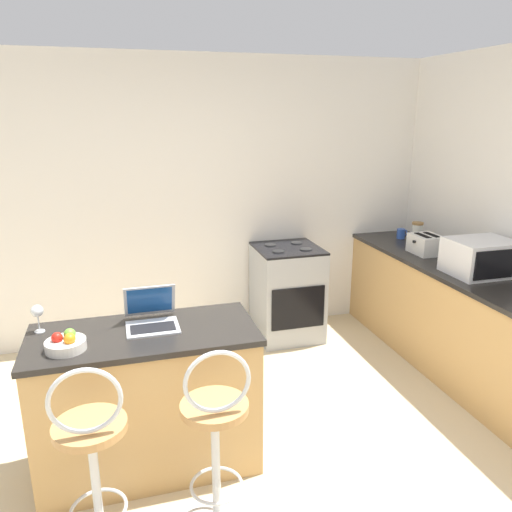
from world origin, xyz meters
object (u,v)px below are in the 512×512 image
Objects in this scene: wine_glass_tall at (37,312)px; fruit_bowl at (66,343)px; toaster at (426,244)px; laptop at (151,315)px; stove_range at (287,292)px; microwave at (481,257)px; mug_blue at (401,234)px; storage_jar at (417,233)px; bar_stool_far at (216,445)px; bar_stool_near at (94,467)px.

fruit_bowl is at bearing -59.74° from wine_glass_tall.
laptop is at bearing -160.11° from toaster.
stove_range is 5.50× the size of wine_glass_tall.
stove_range is 4.25× the size of fruit_bowl.
mug_blue is (0.03, 1.17, -0.09)m from microwave.
storage_jar is 0.96× the size of fruit_bowl.
wine_glass_tall reaches higher than fruit_bowl.
mug_blue is at bearing 29.34° from laptop.
storage_jar is 0.21m from mug_blue.
bar_stool_far is 1.26m from wine_glass_tall.
microwave is at bearing 22.88° from bar_stool_far.
fruit_bowl is at bearing -138.14° from stove_range.
storage_jar is (0.08, 0.97, -0.03)m from microwave.
microwave reaches higher than laptop.
stove_range is at bearing 62.05° from bar_stool_far.
laptop is 2.03m from stove_range.
fruit_bowl reaches higher than mug_blue.
bar_stool_near and bar_stool_far have the same top height.
toaster is at bearing 20.63° from fruit_bowl.
laptop is at bearing -173.89° from microwave.
microwave is (2.87, 0.97, 0.52)m from bar_stool_near.
wine_glass_tall is 3.43m from storage_jar.
bar_stool_near is at bearing -146.74° from storage_jar.
laptop is at bearing -154.54° from storage_jar.
bar_stool_near reaches higher than wine_glass_tall.
microwave is 1.17m from mug_blue.
bar_stool_near is 2.72m from stove_range.
mug_blue is at bearing 0.67° from stove_range.
mug_blue is at bearing 80.73° from toaster.
bar_stool_far reaches higher than mug_blue.
microwave is at bearing -44.72° from stove_range.
laptop is 0.35× the size of stove_range.
bar_stool_far is at bearing -144.57° from toaster.
stove_range is 4.44× the size of storage_jar.
wine_glass_tall is (-0.86, 0.77, 0.50)m from bar_stool_far.
storage_jar is at bearing 33.26° from bar_stool_near.
bar_stool_far reaches higher than fruit_bowl.
mug_blue is 0.46× the size of fruit_bowl.
fruit_bowl is (-3.06, -1.45, -0.06)m from storage_jar.
wine_glass_tall is 0.77× the size of fruit_bowl.
storage_jar reaches higher than toaster.
wine_glass_tall is at bearing -156.79° from mug_blue.
storage_jar reaches higher than stove_range.
fruit_bowl is at bearing -159.37° from toaster.
storage_jar reaches higher than bar_stool_near.
wine_glass_tall is 3.47m from mug_blue.
bar_stool_far is 3.09m from storage_jar.
bar_stool_far is at bearing -41.60° from wine_glass_tall.
bar_stool_far is 5.02× the size of fruit_bowl.
laptop is 3.20× the size of mug_blue.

